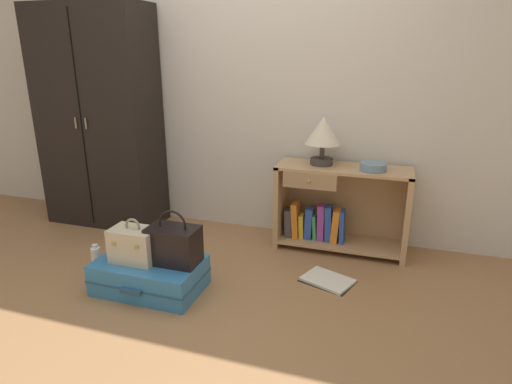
% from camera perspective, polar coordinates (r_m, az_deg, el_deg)
% --- Properties ---
extents(ground_plane, '(9.00, 9.00, 0.00)m').
position_cam_1_polar(ground_plane, '(2.65, -10.58, -16.02)').
color(ground_plane, '#9E7047').
extents(back_wall, '(6.40, 0.10, 2.60)m').
position_cam_1_polar(back_wall, '(3.59, -0.05, 15.26)').
color(back_wall, beige).
rests_on(back_wall, ground_plane).
extents(wardrobe, '(1.00, 0.47, 1.85)m').
position_cam_1_polar(wardrobe, '(3.99, -20.07, 9.07)').
color(wardrobe, black).
rests_on(wardrobe, ground_plane).
extents(bookshelf, '(1.00, 0.37, 0.66)m').
position_cam_1_polar(bookshelf, '(3.39, 10.52, -2.18)').
color(bookshelf, tan).
rests_on(bookshelf, ground_plane).
extents(table_lamp, '(0.27, 0.27, 0.36)m').
position_cam_1_polar(table_lamp, '(3.26, 8.87, 7.69)').
color(table_lamp, '#3D3838').
rests_on(table_lamp, bookshelf).
extents(bowl, '(0.19, 0.19, 0.06)m').
position_cam_1_polar(bowl, '(3.21, 15.24, 3.26)').
color(bowl, slate).
rests_on(bowl, bookshelf).
extents(suitcase_large, '(0.68, 0.44, 0.20)m').
position_cam_1_polar(suitcase_large, '(2.91, -13.88, -10.62)').
color(suitcase_large, teal).
rests_on(suitcase_large, ground_plane).
extents(train_case, '(0.29, 0.20, 0.29)m').
position_cam_1_polar(train_case, '(2.85, -15.81, -6.71)').
color(train_case, beige).
rests_on(train_case, suitcase_large).
extents(handbag, '(0.32, 0.20, 0.35)m').
position_cam_1_polar(handbag, '(2.76, -10.86, -6.84)').
color(handbag, black).
rests_on(handbag, suitcase_large).
extents(bottle, '(0.06, 0.06, 0.22)m').
position_cam_1_polar(bottle, '(3.20, -20.39, -8.48)').
color(bottle, white).
rests_on(bottle, ground_plane).
extents(open_book_on_floor, '(0.39, 0.33, 0.02)m').
position_cam_1_polar(open_book_on_floor, '(3.00, 9.46, -11.47)').
color(open_book_on_floor, white).
rests_on(open_book_on_floor, ground_plane).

